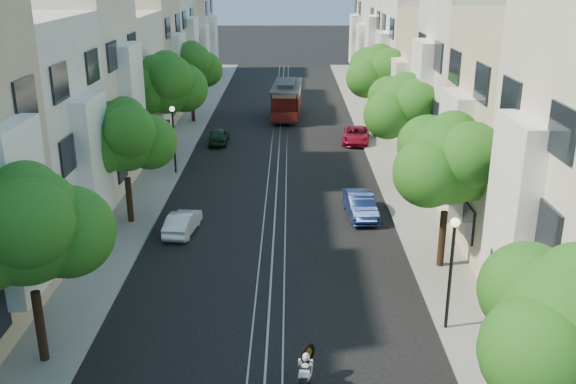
{
  "coord_description": "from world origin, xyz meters",
  "views": [
    {
      "loc": [
        0.78,
        -15.84,
        12.19
      ],
      "look_at": [
        0.69,
        12.49,
        2.2
      ],
      "focal_mm": 40.0,
      "sensor_mm": 36.0,
      "label": 1
    }
  ],
  "objects_px": {
    "lamp_west": "(173,130)",
    "cable_car": "(287,98)",
    "tree_w_b": "(125,138)",
    "tree_e_c": "(404,108)",
    "tree_e_d": "(379,73)",
    "parked_car_w_mid": "(183,222)",
    "tree_w_c": "(166,84)",
    "tree_w_a": "(27,228)",
    "sportbike_rider": "(306,372)",
    "parked_car_e_far": "(356,135)",
    "parked_car_e_mid": "(360,205)",
    "tree_w_d": "(192,66)",
    "tree_e_b": "(450,162)",
    "lamp_east": "(452,257)",
    "parked_car_w_far": "(219,136)",
    "tree_e_a": "(573,327)"
  },
  "relations": [
    {
      "from": "parked_car_e_mid",
      "to": "lamp_east",
      "type": "bearing_deg",
      "value": -84.44
    },
    {
      "from": "tree_e_a",
      "to": "lamp_east",
      "type": "bearing_deg",
      "value": 97.79
    },
    {
      "from": "tree_e_d",
      "to": "tree_w_b",
      "type": "distance_m",
      "value": 22.28
    },
    {
      "from": "tree_w_b",
      "to": "tree_w_d",
      "type": "distance_m",
      "value": 22.0
    },
    {
      "from": "parked_car_e_mid",
      "to": "cable_car",
      "type": "bearing_deg",
      "value": 95.35
    },
    {
      "from": "tree_e_d",
      "to": "tree_w_a",
      "type": "height_order",
      "value": "tree_e_d"
    },
    {
      "from": "tree_e_b",
      "to": "lamp_east",
      "type": "distance_m",
      "value": 5.41
    },
    {
      "from": "tree_w_a",
      "to": "parked_car_w_mid",
      "type": "height_order",
      "value": "tree_w_a"
    },
    {
      "from": "parked_car_e_far",
      "to": "parked_car_w_far",
      "type": "bearing_deg",
      "value": -170.93
    },
    {
      "from": "lamp_west",
      "to": "tree_e_d",
      "type": "bearing_deg",
      "value": 33.5
    },
    {
      "from": "tree_e_b",
      "to": "tree_w_d",
      "type": "bearing_deg",
      "value": 118.07
    },
    {
      "from": "tree_e_a",
      "to": "parked_car_e_mid",
      "type": "distance_m",
      "value": 18.6
    },
    {
      "from": "tree_e_b",
      "to": "sportbike_rider",
      "type": "bearing_deg",
      "value": -125.11
    },
    {
      "from": "tree_w_c",
      "to": "tree_w_a",
      "type": "bearing_deg",
      "value": -90.0
    },
    {
      "from": "tree_e_a",
      "to": "parked_car_e_far",
      "type": "height_order",
      "value": "tree_e_a"
    },
    {
      "from": "tree_e_b",
      "to": "tree_e_c",
      "type": "height_order",
      "value": "tree_e_b"
    },
    {
      "from": "parked_car_e_far",
      "to": "parked_car_w_far",
      "type": "relative_size",
      "value": 1.21
    },
    {
      "from": "tree_e_d",
      "to": "parked_car_e_mid",
      "type": "height_order",
      "value": "tree_e_d"
    },
    {
      "from": "tree_e_a",
      "to": "tree_w_c",
      "type": "xyz_separation_m",
      "value": [
        -14.4,
        28.0,
        0.67
      ]
    },
    {
      "from": "lamp_east",
      "to": "tree_e_b",
      "type": "bearing_deg",
      "value": 79.07
    },
    {
      "from": "tree_w_d",
      "to": "parked_car_w_far",
      "type": "height_order",
      "value": "tree_w_d"
    },
    {
      "from": "tree_e_d",
      "to": "parked_car_e_far",
      "type": "bearing_deg",
      "value": -141.21
    },
    {
      "from": "tree_w_b",
      "to": "sportbike_rider",
      "type": "bearing_deg",
      "value": -58.23
    },
    {
      "from": "tree_e_a",
      "to": "lamp_east",
      "type": "relative_size",
      "value": 1.51
    },
    {
      "from": "tree_w_d",
      "to": "tree_w_c",
      "type": "bearing_deg",
      "value": -90.0
    },
    {
      "from": "lamp_east",
      "to": "parked_car_e_far",
      "type": "bearing_deg",
      "value": 91.56
    },
    {
      "from": "lamp_east",
      "to": "parked_car_w_mid",
      "type": "height_order",
      "value": "lamp_east"
    },
    {
      "from": "tree_w_c",
      "to": "tree_e_d",
      "type": "bearing_deg",
      "value": 22.62
    },
    {
      "from": "parked_car_w_far",
      "to": "tree_e_a",
      "type": "bearing_deg",
      "value": 109.25
    },
    {
      "from": "parked_car_w_mid",
      "to": "tree_w_c",
      "type": "bearing_deg",
      "value": -70.52
    },
    {
      "from": "lamp_west",
      "to": "parked_car_w_mid",
      "type": "bearing_deg",
      "value": -78.35
    },
    {
      "from": "tree_e_b",
      "to": "tree_w_d",
      "type": "xyz_separation_m",
      "value": [
        -14.4,
        27.0,
        -0.13
      ]
    },
    {
      "from": "tree_w_a",
      "to": "tree_w_c",
      "type": "bearing_deg",
      "value": 90.0
    },
    {
      "from": "tree_e_a",
      "to": "tree_w_c",
      "type": "relative_size",
      "value": 0.88
    },
    {
      "from": "tree_w_b",
      "to": "cable_car",
      "type": "distance_m",
      "value": 25.31
    },
    {
      "from": "tree_e_a",
      "to": "cable_car",
      "type": "relative_size",
      "value": 0.84
    },
    {
      "from": "tree_e_c",
      "to": "cable_car",
      "type": "relative_size",
      "value": 0.87
    },
    {
      "from": "tree_e_b",
      "to": "lamp_west",
      "type": "xyz_separation_m",
      "value": [
        -13.56,
        13.02,
        -1.89
      ]
    },
    {
      "from": "tree_w_a",
      "to": "parked_car_e_mid",
      "type": "relative_size",
      "value": 1.76
    },
    {
      "from": "lamp_west",
      "to": "tree_w_a",
      "type": "bearing_deg",
      "value": -92.4
    },
    {
      "from": "tree_e_b",
      "to": "parked_car_e_mid",
      "type": "relative_size",
      "value": 1.76
    },
    {
      "from": "tree_e_d",
      "to": "parked_car_w_mid",
      "type": "relative_size",
      "value": 2.1
    },
    {
      "from": "sportbike_rider",
      "to": "tree_w_c",
      "type": "bearing_deg",
      "value": 115.67
    },
    {
      "from": "parked_car_e_far",
      "to": "parked_car_w_mid",
      "type": "height_order",
      "value": "parked_car_e_far"
    },
    {
      "from": "parked_car_e_mid",
      "to": "tree_e_a",
      "type": "bearing_deg",
      "value": -85.23
    },
    {
      "from": "tree_e_b",
      "to": "tree_e_c",
      "type": "xyz_separation_m",
      "value": [
        -0.0,
        11.0,
        -0.13
      ]
    },
    {
      "from": "tree_w_d",
      "to": "parked_car_w_far",
      "type": "bearing_deg",
      "value": -67.63
    },
    {
      "from": "lamp_west",
      "to": "parked_car_e_mid",
      "type": "distance_m",
      "value": 13.0
    },
    {
      "from": "tree_w_b",
      "to": "lamp_east",
      "type": "bearing_deg",
      "value": -36.58
    },
    {
      "from": "lamp_west",
      "to": "cable_car",
      "type": "bearing_deg",
      "value": 66.92
    }
  ]
}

